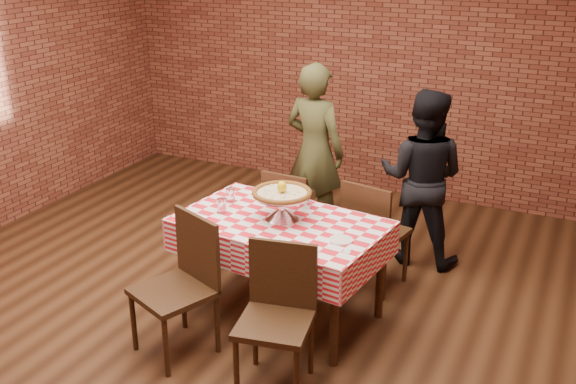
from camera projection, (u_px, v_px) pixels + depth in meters
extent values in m
plane|color=black|center=(222.00, 317.00, 4.93)|extent=(6.00, 6.00, 0.00)
plane|color=maroon|center=(364.00, 56.00, 6.92)|extent=(5.50, 0.00, 5.50)
cube|color=#3E2511|center=(281.00, 268.00, 4.85)|extent=(1.52, 1.02, 0.75)
cylinder|color=beige|center=(282.00, 193.00, 4.67)|extent=(0.47, 0.47, 0.03)
ellipsoid|color=yellow|center=(282.00, 187.00, 4.65)|extent=(0.07, 0.07, 0.09)
cylinder|color=white|center=(222.00, 206.00, 4.82)|extent=(0.08, 0.08, 0.11)
cylinder|color=white|center=(231.00, 195.00, 5.01)|extent=(0.08, 0.08, 0.11)
cylinder|color=white|center=(341.00, 240.00, 4.40)|extent=(0.18, 0.18, 0.01)
cube|color=white|center=(347.00, 252.00, 4.24)|extent=(0.05, 0.04, 0.00)
cube|color=white|center=(347.00, 250.00, 4.27)|extent=(0.06, 0.05, 0.00)
cube|color=silver|center=(307.00, 199.00, 4.92)|extent=(0.10, 0.09, 0.13)
imported|color=#424322|center=(315.00, 151.00, 6.03)|extent=(0.64, 0.48, 1.61)
imported|color=black|center=(422.00, 178.00, 5.54)|extent=(0.74, 0.59, 1.50)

